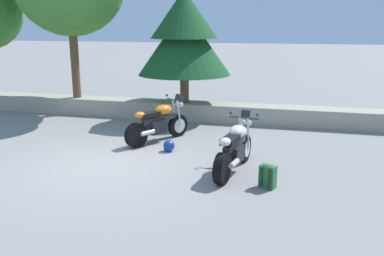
{
  "coord_description": "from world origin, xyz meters",
  "views": [
    {
      "loc": [
        3.91,
        -7.7,
        3.01
      ],
      "look_at": [
        1.66,
        1.2,
        0.65
      ],
      "focal_mm": 37.8,
      "sensor_mm": 36.0,
      "label": 1
    }
  ],
  "objects": [
    {
      "name": "ground_plane",
      "position": [
        0.0,
        0.0,
        0.0
      ],
      "size": [
        120.0,
        120.0,
        0.0
      ],
      "primitive_type": "plane",
      "color": "gray"
    },
    {
      "name": "stone_wall",
      "position": [
        0.0,
        4.8,
        0.28
      ],
      "size": [
        36.0,
        0.8,
        0.55
      ],
      "primitive_type": "cube",
      "color": "#A89E89",
      "rests_on": "ground"
    },
    {
      "name": "pine_tree_mid_right",
      "position": [
        0.49,
        4.82,
        2.71
      ],
      "size": [
        2.95,
        2.95,
        3.52
      ],
      "color": "brown",
      "rests_on": "stone_wall"
    },
    {
      "name": "motorcycle_white_centre",
      "position": [
        2.8,
        0.31,
        0.49
      ],
      "size": [
        0.71,
        2.06,
        1.18
      ],
      "color": "black",
      "rests_on": "ground"
    },
    {
      "name": "rider_helmet",
      "position": [
        1.05,
        1.3,
        0.14
      ],
      "size": [
        0.28,
        0.28,
        0.28
      ],
      "color": "navy",
      "rests_on": "ground"
    },
    {
      "name": "motorcycle_orange_near_left",
      "position": [
        0.53,
        2.07,
        0.49
      ],
      "size": [
        1.21,
        1.86,
        1.18
      ],
      "color": "black",
      "rests_on": "ground"
    },
    {
      "name": "rider_backpack",
      "position": [
        3.55,
        -0.4,
        0.24
      ],
      "size": [
        0.34,
        0.32,
        0.47
      ],
      "color": "#2D6B38",
      "rests_on": "ground"
    }
  ]
}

